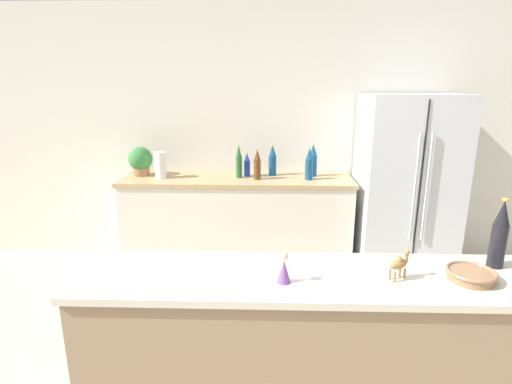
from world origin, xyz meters
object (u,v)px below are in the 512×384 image
back_bottle_0 (272,160)px  back_bottle_1 (313,160)px  wine_bottle (499,235)px  back_bottle_5 (309,164)px  paper_towel_roll (161,165)px  wise_man_figurine_blue (284,269)px  back_bottle_3 (257,164)px  back_bottle_4 (247,165)px  camel_figurine (399,263)px  back_bottle_2 (239,162)px  refrigerator (405,187)px  fruit_bowl (471,274)px  potted_plant (141,161)px

back_bottle_0 → back_bottle_1: size_ratio=0.95×
wine_bottle → back_bottle_5: bearing=111.9°
paper_towel_roll → wine_bottle: bearing=-40.9°
wise_man_figurine_blue → back_bottle_3: bearing=95.0°
back_bottle_4 → wise_man_figurine_blue: bearing=-82.6°
back_bottle_5 → wine_bottle: bearing=-68.1°
wine_bottle → camel_figurine: wine_bottle is taller
back_bottle_2 → refrigerator: bearing=-1.9°
back_bottle_5 → wine_bottle: (0.74, -1.83, 0.02)m
back_bottle_5 → fruit_bowl: 2.06m
refrigerator → back_bottle_1: size_ratio=5.30×
paper_towel_roll → back_bottle_1: back_bottle_1 is taller
back_bottle_0 → back_bottle_3: 0.23m
paper_towel_roll → back_bottle_1: 1.46m
back_bottle_2 → back_bottle_5: 0.66m
back_bottle_3 → camel_figurine: bearing=-70.5°
potted_plant → paper_towel_roll: 0.25m
back_bottle_0 → back_bottle_2: size_ratio=0.95×
paper_towel_roll → wise_man_figurine_blue: paper_towel_roll is taller
fruit_bowl → back_bottle_4: bearing=118.3°
refrigerator → paper_towel_roll: (-2.32, 0.01, 0.19)m
paper_towel_roll → back_bottle_1: (1.45, 0.13, 0.03)m
wine_bottle → fruit_bowl: size_ratio=1.58×
back_bottle_4 → potted_plant: bearing=-179.7°
back_bottle_2 → fruit_bowl: (1.21, -2.04, -0.12)m
back_bottle_5 → back_bottle_0: bearing=152.1°
wine_bottle → fruit_bowl: (-0.19, -0.15, -0.14)m
back_bottle_5 → refrigerator: bearing=0.7°
refrigerator → back_bottle_0: size_ratio=5.57×
back_bottle_0 → camel_figurine: bearing=-75.5°
back_bottle_2 → fruit_bowl: size_ratio=1.47×
back_bottle_2 → wine_bottle: (1.40, -1.90, 0.02)m
back_bottle_4 → back_bottle_2: bearing=-136.1°
back_bottle_0 → wine_bottle: 2.28m
paper_towel_roll → fruit_bowl: size_ratio=1.14×
back_bottle_2 → camel_figurine: 2.23m
back_bottle_2 → wise_man_figurine_blue: bearing=-80.4°
back_bottle_2 → back_bottle_5: back_bottle_2 is taller
back_bottle_0 → fruit_bowl: back_bottle_0 is taller
back_bottle_1 → camel_figurine: bearing=-85.5°
paper_towel_roll → back_bottle_0: 1.07m
wine_bottle → fruit_bowl: 0.28m
paper_towel_roll → back_bottle_4: (0.81, 0.11, -0.01)m
paper_towel_roll → wine_bottle: 2.83m
paper_towel_roll → back_bottle_4: bearing=8.0°
wine_bottle → camel_figurine: (-0.52, -0.15, -0.09)m
refrigerator → back_bottle_3: 1.41m
back_bottle_3 → back_bottle_4: (-0.10, 0.14, -0.03)m
refrigerator → back_bottle_2: 1.59m
back_bottle_5 → fruit_bowl: back_bottle_5 is taller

